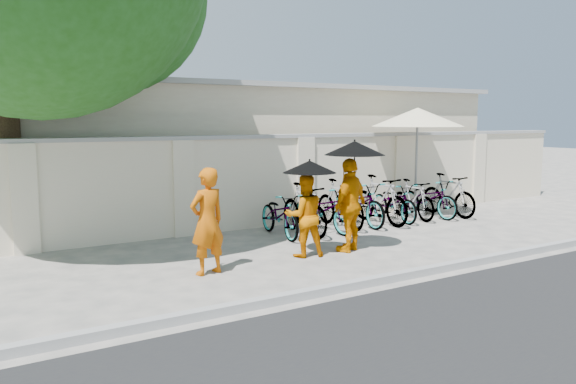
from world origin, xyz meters
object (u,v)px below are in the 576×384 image
monk_left (207,221)px  monk_right (350,205)px  monk_center (304,216)px  patio_umbrella (417,118)px

monk_left → monk_right: size_ratio=0.98×
monk_left → monk_center: bearing=172.2°
monk_left → monk_center: monk_left is taller
patio_umbrella → monk_right: bearing=-149.7°
monk_center → patio_umbrella: patio_umbrella is taller
monk_center → patio_umbrella: bearing=-141.3°
monk_center → monk_right: size_ratio=0.85×
monk_center → monk_right: 0.95m
monk_left → monk_right: 2.86m
monk_left → monk_center: (1.92, 0.17, -0.11)m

